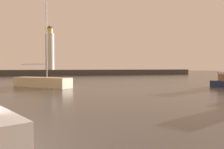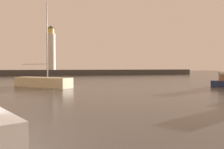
{
  "view_description": "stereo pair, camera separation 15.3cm",
  "coord_description": "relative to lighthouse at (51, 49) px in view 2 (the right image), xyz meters",
  "views": [
    {
      "loc": [
        -4.9,
        -1.91,
        2.55
      ],
      "look_at": [
        0.54,
        17.29,
        1.88
      ],
      "focal_mm": 35.35,
      "sensor_mm": 36.0,
      "label": 1
    },
    {
      "loc": [
        -4.76,
        -1.95,
        2.55
      ],
      "look_at": [
        0.54,
        17.29,
        1.88
      ],
      "focal_mm": 35.35,
      "sensor_mm": 36.0,
      "label": 2
    }
  ],
  "objects": [
    {
      "name": "sailboat_moored",
      "position": [
        -0.99,
        -40.5,
        -7.47
      ],
      "size": [
        7.4,
        6.99,
        10.72
      ],
      "color": "beige",
      "rests_on": "ground_plane"
    },
    {
      "name": "lighthouse",
      "position": [
        0.0,
        0.0,
        0.0
      ],
      "size": [
        2.62,
        2.62,
        13.5
      ],
      "color": "silver",
      "rests_on": "breakwater"
    },
    {
      "name": "ground_plane",
      "position": [
        4.85,
        -34.08,
        -8.13
      ],
      "size": [
        220.0,
        220.0,
        0.0
      ],
      "primitive_type": "plane",
      "color": "#4C4742"
    },
    {
      "name": "breakwater",
      "position": [
        4.85,
        0.0,
        -7.26
      ],
      "size": [
        84.81,
        4.82,
        1.73
      ],
      "primitive_type": "cube",
      "color": "#423F3D",
      "rests_on": "ground_plane"
    }
  ]
}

